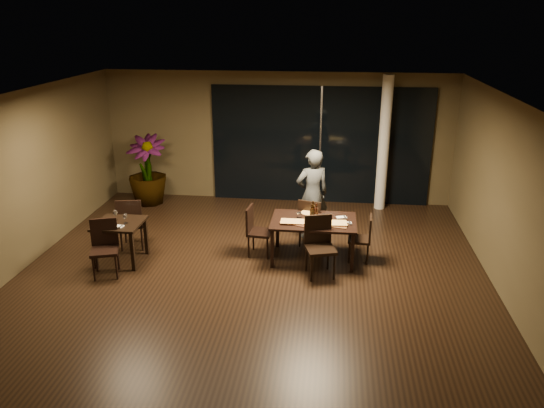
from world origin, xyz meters
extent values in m
plane|color=black|center=(0.00, 0.00, 0.00)|extent=(8.00, 8.00, 0.00)
cube|color=#463C25|center=(0.00, 4.05, 1.50)|extent=(8.00, 0.10, 3.00)
cube|color=#463C25|center=(0.00, -4.05, 1.50)|extent=(8.00, 0.10, 3.00)
cube|color=#463C25|center=(-4.05, 0.00, 1.50)|extent=(0.10, 8.00, 3.00)
cube|color=#463C25|center=(4.05, 0.00, 1.50)|extent=(0.10, 8.00, 3.00)
cube|color=silver|center=(0.00, 0.00, 3.02)|extent=(8.00, 8.00, 0.04)
cube|color=black|center=(1.00, 3.96, 1.35)|extent=(5.00, 0.06, 2.70)
cylinder|color=silver|center=(2.40, 3.65, 1.50)|extent=(0.24, 0.24, 3.00)
cube|color=black|center=(1.00, 0.80, 0.73)|extent=(1.50, 1.00, 0.04)
cube|color=black|center=(0.31, 0.36, 0.35)|extent=(0.06, 0.06, 0.71)
cube|color=black|center=(1.69, 0.36, 0.35)|extent=(0.06, 0.06, 0.71)
cube|color=black|center=(0.31, 1.24, 0.35)|extent=(0.06, 0.06, 0.71)
cube|color=black|center=(1.69, 1.24, 0.35)|extent=(0.06, 0.06, 0.71)
cube|color=black|center=(-2.40, 0.30, 0.73)|extent=(0.80, 0.80, 0.04)
cube|color=black|center=(-2.74, -0.04, 0.35)|extent=(0.06, 0.06, 0.71)
cube|color=black|center=(-2.06, -0.04, 0.35)|extent=(0.06, 0.06, 0.71)
cube|color=black|center=(-2.74, 0.64, 0.35)|extent=(0.06, 0.06, 0.71)
cube|color=black|center=(-2.06, 0.64, 0.35)|extent=(0.06, 0.06, 0.71)
cube|color=black|center=(0.95, 1.42, 0.45)|extent=(0.54, 0.54, 0.05)
cylinder|color=black|center=(1.17, 1.55, 0.23)|extent=(0.04, 0.04, 0.45)
cylinder|color=black|center=(0.82, 1.64, 0.23)|extent=(0.04, 0.04, 0.45)
cylinder|color=black|center=(1.08, 1.20, 0.23)|extent=(0.04, 0.04, 0.45)
cylinder|color=black|center=(0.73, 1.29, 0.23)|extent=(0.04, 0.04, 0.45)
cube|color=black|center=(0.90, 1.23, 0.70)|extent=(0.44, 0.15, 0.50)
cube|color=black|center=(1.15, 0.16, 0.48)|extent=(0.59, 0.59, 0.05)
cylinder|color=black|center=(1.02, -0.08, 0.24)|extent=(0.04, 0.04, 0.48)
cylinder|color=black|center=(1.39, 0.03, 0.24)|extent=(0.04, 0.04, 0.48)
cylinder|color=black|center=(0.91, 0.29, 0.24)|extent=(0.04, 0.04, 0.48)
cylinder|color=black|center=(1.28, 0.40, 0.24)|extent=(0.04, 0.04, 0.48)
cube|color=black|center=(1.09, 0.37, 0.75)|extent=(0.47, 0.17, 0.54)
cube|color=black|center=(0.03, 0.86, 0.44)|extent=(0.47, 0.47, 0.05)
cylinder|color=black|center=(0.18, 0.67, 0.22)|extent=(0.04, 0.04, 0.44)
cylinder|color=black|center=(0.22, 1.02, 0.22)|extent=(0.04, 0.04, 0.44)
cylinder|color=black|center=(-0.16, 0.71, 0.22)|extent=(0.04, 0.04, 0.44)
cylinder|color=black|center=(-0.13, 1.06, 0.22)|extent=(0.04, 0.04, 0.44)
cube|color=black|center=(-0.17, 0.88, 0.68)|extent=(0.08, 0.43, 0.49)
cube|color=black|center=(1.82, 0.84, 0.40)|extent=(0.42, 0.42, 0.04)
cylinder|color=black|center=(1.67, 1.01, 0.20)|extent=(0.03, 0.03, 0.40)
cylinder|color=black|center=(1.65, 0.69, 0.20)|extent=(0.03, 0.03, 0.40)
cylinder|color=black|center=(1.99, 0.99, 0.20)|extent=(0.03, 0.03, 0.40)
cylinder|color=black|center=(1.97, 0.67, 0.20)|extent=(0.03, 0.03, 0.40)
cube|color=black|center=(2.00, 0.83, 0.63)|extent=(0.06, 0.40, 0.45)
cube|color=black|center=(-2.42, 0.93, 0.48)|extent=(0.54, 0.54, 0.05)
cylinder|color=black|center=(-2.26, 1.15, 0.24)|extent=(0.04, 0.04, 0.48)
cylinder|color=black|center=(-2.64, 1.08, 0.24)|extent=(0.04, 0.04, 0.48)
cylinder|color=black|center=(-2.19, 0.78, 0.24)|extent=(0.04, 0.04, 0.48)
cylinder|color=black|center=(-2.57, 0.71, 0.24)|extent=(0.04, 0.04, 0.48)
cube|color=black|center=(-2.38, 0.72, 0.74)|extent=(0.47, 0.12, 0.53)
cube|color=black|center=(-2.45, -0.26, 0.46)|extent=(0.56, 0.56, 0.05)
cylinder|color=black|center=(-2.57, -0.49, 0.23)|extent=(0.04, 0.04, 0.46)
cylinder|color=black|center=(-2.22, -0.38, 0.23)|extent=(0.04, 0.04, 0.46)
cylinder|color=black|center=(-2.68, -0.15, 0.23)|extent=(0.04, 0.04, 0.46)
cylinder|color=black|center=(-2.33, -0.03, 0.23)|extent=(0.04, 0.04, 0.46)
cube|color=black|center=(-2.51, -0.07, 0.71)|extent=(0.44, 0.17, 0.51)
imported|color=#303336|center=(0.92, 1.79, 0.90)|extent=(0.72, 0.61, 1.79)
imported|color=#194C19|center=(-2.95, 3.37, 0.80)|extent=(0.90, 0.90, 1.60)
cube|color=#462516|center=(0.68, 0.62, 0.76)|extent=(0.55, 0.40, 0.01)
cube|color=#4D2E18|center=(1.31, 0.63, 0.76)|extent=(0.64, 0.41, 0.01)
cylinder|color=red|center=(0.89, 1.13, 0.76)|extent=(0.27, 0.27, 0.01)
cylinder|color=white|center=(0.73, 0.89, 0.80)|extent=(0.08, 0.08, 0.10)
cylinder|color=white|center=(1.18, 0.88, 0.80)|extent=(0.08, 0.08, 0.09)
cube|color=white|center=(1.58, 0.71, 0.76)|extent=(0.20, 0.13, 0.01)
cube|color=white|center=(1.49, 0.98, 0.76)|extent=(0.20, 0.14, 0.01)
cube|color=white|center=(-2.33, 0.10, 0.76)|extent=(0.20, 0.14, 0.01)
camera|label=1|loc=(1.28, -7.97, 4.22)|focal=35.00mm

